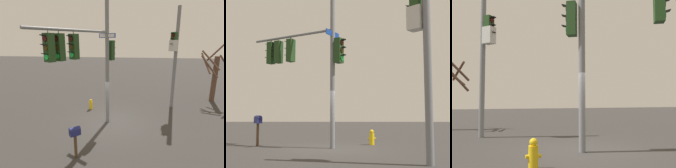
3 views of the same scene
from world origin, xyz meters
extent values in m
plane|color=#33312E|center=(0.00, 0.00, 0.00)|extent=(80.00, 80.00, 0.00)
cylinder|color=slate|center=(0.12, 0.24, 4.64)|extent=(0.21, 0.21, 9.28)
cylinder|color=slate|center=(-1.90, 1.38, 5.24)|extent=(4.10, 2.40, 0.12)
cube|color=#1E3D19|center=(-1.95, 1.41, 4.54)|extent=(0.44, 0.46, 1.10)
cylinder|color=#2F0403|center=(-2.09, 1.49, 4.88)|extent=(0.13, 0.21, 0.22)
cube|color=black|center=(-2.16, 1.53, 5.00)|extent=(0.24, 0.26, 0.06)
cylinder|color=#352504|center=(-2.09, 1.49, 4.54)|extent=(0.13, 0.21, 0.22)
cube|color=black|center=(-2.16, 1.53, 4.66)|extent=(0.24, 0.26, 0.06)
cylinder|color=#19D147|center=(-2.09, 1.49, 4.20)|extent=(0.13, 0.21, 0.22)
cube|color=black|center=(-2.16, 1.53, 4.32)|extent=(0.24, 0.26, 0.06)
cylinder|color=slate|center=(-1.95, 1.41, 5.17)|extent=(0.04, 0.04, 0.15)
cube|color=#1E3D19|center=(-2.62, 1.79, 4.54)|extent=(0.43, 0.46, 1.10)
cylinder|color=#2F0403|center=(-2.77, 1.86, 4.88)|extent=(0.12, 0.21, 0.22)
cube|color=black|center=(-2.83, 1.90, 5.00)|extent=(0.24, 0.26, 0.06)
cylinder|color=#352504|center=(-2.77, 1.86, 4.54)|extent=(0.12, 0.21, 0.22)
cube|color=black|center=(-2.83, 1.90, 4.66)|extent=(0.24, 0.26, 0.06)
cylinder|color=#19D147|center=(-2.77, 1.86, 4.20)|extent=(0.12, 0.21, 0.22)
cube|color=black|center=(-2.83, 1.90, 4.32)|extent=(0.24, 0.26, 0.06)
cylinder|color=slate|center=(-2.62, 1.79, 5.17)|extent=(0.04, 0.04, 0.15)
cube|color=#1E3D19|center=(-3.04, 2.03, 4.54)|extent=(0.43, 0.46, 1.10)
cylinder|color=#2F0403|center=(-3.19, 2.11, 4.88)|extent=(0.13, 0.21, 0.22)
cube|color=black|center=(-3.26, 2.14, 5.00)|extent=(0.24, 0.26, 0.06)
cylinder|color=#352504|center=(-3.19, 2.11, 4.54)|extent=(0.13, 0.21, 0.22)
cube|color=black|center=(-3.26, 2.14, 4.66)|extent=(0.24, 0.26, 0.06)
cylinder|color=#19D147|center=(-3.19, 2.11, 4.20)|extent=(0.13, 0.21, 0.22)
cube|color=black|center=(-3.26, 2.14, 4.32)|extent=(0.24, 0.26, 0.06)
cylinder|color=slate|center=(-3.04, 2.03, 5.17)|extent=(0.04, 0.04, 0.15)
cube|color=#1E3D19|center=(0.40, 0.08, 4.26)|extent=(0.44, 0.46, 1.10)
cylinder|color=#2F0403|center=(0.55, -0.01, 4.60)|extent=(0.14, 0.20, 0.22)
cube|color=black|center=(0.61, -0.05, 4.72)|extent=(0.25, 0.26, 0.06)
cylinder|color=#352504|center=(0.55, -0.01, 4.26)|extent=(0.14, 0.20, 0.22)
cube|color=black|center=(0.61, -0.05, 4.38)|extent=(0.25, 0.26, 0.06)
cylinder|color=#19D147|center=(0.55, -0.01, 3.92)|extent=(0.14, 0.20, 0.22)
cube|color=black|center=(0.61, -0.05, 4.04)|extent=(0.25, 0.26, 0.06)
cube|color=navy|center=(0.12, 0.24, 5.06)|extent=(0.56, 0.98, 0.24)
cube|color=white|center=(0.10, 0.25, 5.06)|extent=(0.49, 0.88, 0.18)
cylinder|color=slate|center=(3.10, -4.11, 3.50)|extent=(0.23, 0.23, 7.00)
cube|color=silver|center=(2.85, -3.86, 4.46)|extent=(0.60, 0.61, 0.74)
cube|color=#1E3D19|center=(2.87, -3.87, 4.78)|extent=(0.46, 0.47, 1.10)
cylinder|color=#2F0403|center=(2.75, -3.76, 5.12)|extent=(0.17, 0.18, 0.22)
cube|color=black|center=(2.69, -3.71, 5.24)|extent=(0.26, 0.26, 0.06)
cylinder|color=#352504|center=(2.75, -3.76, 4.78)|extent=(0.17, 0.18, 0.22)
cube|color=black|center=(2.69, -3.71, 4.90)|extent=(0.26, 0.26, 0.06)
cylinder|color=#19D147|center=(2.75, -3.76, 4.44)|extent=(0.17, 0.18, 0.22)
cube|color=black|center=(2.69, -3.71, 4.56)|extent=(0.26, 0.26, 0.06)
cylinder|color=yellow|center=(1.97, 1.72, 0.28)|extent=(0.24, 0.24, 0.55)
sphere|color=yellow|center=(1.97, 1.72, 0.63)|extent=(0.20, 0.20, 0.20)
cylinder|color=yellow|center=(1.83, 1.72, 0.30)|extent=(0.10, 0.09, 0.09)
cylinder|color=yellow|center=(2.11, 1.72, 0.30)|extent=(0.10, 0.09, 0.09)
cube|color=#4C3823|center=(-3.37, 1.08, 0.53)|extent=(0.10, 0.10, 1.05)
cube|color=navy|center=(-3.37, 1.08, 1.17)|extent=(0.46, 0.49, 0.24)
cylinder|color=navy|center=(-3.37, 1.08, 1.29)|extent=(0.46, 0.49, 0.24)
cylinder|color=brown|center=(4.85, -7.64, 1.81)|extent=(0.37, 0.37, 3.61)
cylinder|color=brown|center=(4.36, -7.95, 3.27)|extent=(0.77, 1.11, 1.04)
cylinder|color=brown|center=(4.46, -6.98, 2.87)|extent=(1.47, 0.94, 1.57)
cylinder|color=brown|center=(5.44, -7.78, 3.93)|extent=(0.42, 1.31, 1.56)
cylinder|color=brown|center=(4.78, -6.82, 3.09)|extent=(1.74, 0.27, 1.46)
cylinder|color=brown|center=(4.42, -7.01, 3.36)|extent=(1.42, 1.01, 1.39)
camera|label=1|loc=(-9.60, -1.20, 4.84)|focal=28.16mm
camera|label=2|loc=(0.53, -13.23, 1.53)|focal=49.30mm
camera|label=3|loc=(3.22, 7.91, 1.64)|focal=41.84mm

